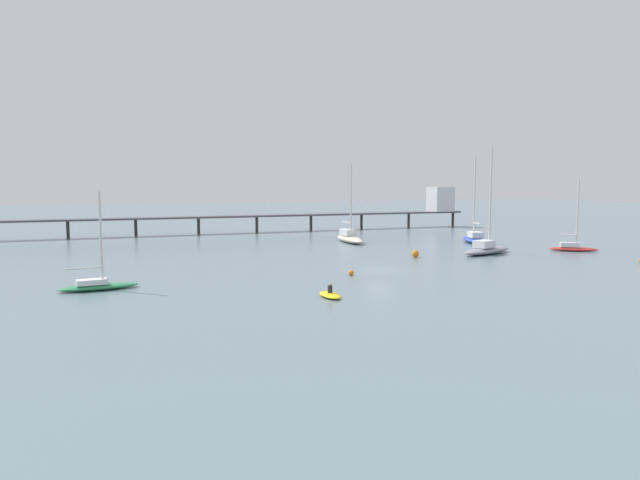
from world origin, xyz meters
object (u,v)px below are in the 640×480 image
at_px(sailboat_green, 97,284).
at_px(mooring_buoy_outer, 351,273).
at_px(sailboat_gray, 487,248).
at_px(mooring_buoy_mid, 415,254).
at_px(sailboat_red, 573,246).
at_px(sailboat_blue, 474,238).
at_px(dinghy_yellow, 330,295).
at_px(pier, 358,207).
at_px(sailboat_cream, 349,237).

xyz_separation_m(sailboat_green, mooring_buoy_outer, (22.47, -0.89, -0.25)).
bearing_deg(sailboat_gray, mooring_buoy_mid, 177.18).
relative_size(sailboat_red, sailboat_blue, 0.73).
bearing_deg(dinghy_yellow, sailboat_blue, 40.00).
xyz_separation_m(sailboat_red, mooring_buoy_outer, (-34.60, -7.31, -0.35)).
bearing_deg(mooring_buoy_outer, sailboat_green, 177.73).
height_order(sailboat_gray, sailboat_green, sailboat_gray).
height_order(sailboat_blue, dinghy_yellow, sailboat_blue).
bearing_deg(pier, sailboat_gray, -91.97).
height_order(pier, sailboat_red, sailboat_red).
xyz_separation_m(pier, sailboat_cream, (-11.39, -21.33, -3.39)).
bearing_deg(mooring_buoy_mid, pier, 74.27).
bearing_deg(sailboat_cream, sailboat_blue, -24.14).
distance_m(sailboat_cream, sailboat_green, 44.07).
bearing_deg(mooring_buoy_mid, sailboat_red, -5.44).
bearing_deg(dinghy_yellow, sailboat_green, 149.52).
distance_m(sailboat_green, sailboat_blue, 55.08).
bearing_deg(pier, sailboat_blue, -79.66).
relative_size(sailboat_gray, sailboat_green, 1.63).
relative_size(sailboat_cream, sailboat_blue, 0.92).
bearing_deg(mooring_buoy_mid, sailboat_gray, -2.82).
distance_m(dinghy_yellow, mooring_buoy_outer, 10.65).
xyz_separation_m(dinghy_yellow, mooring_buoy_outer, (5.84, 8.90, 0.06)).
distance_m(sailboat_blue, mooring_buoy_mid, 19.76).
xyz_separation_m(sailboat_blue, mooring_buoy_mid, (-16.44, -10.96, -0.31)).
height_order(sailboat_green, mooring_buoy_outer, sailboat_green).
distance_m(sailboat_gray, dinghy_yellow, 33.40).
xyz_separation_m(sailboat_cream, sailboat_blue, (16.64, -7.46, -0.05)).
bearing_deg(pier, sailboat_cream, -118.10).
height_order(sailboat_green, dinghy_yellow, sailboat_green).
height_order(sailboat_blue, mooring_buoy_mid, sailboat_blue).
bearing_deg(sailboat_cream, mooring_buoy_mid, -89.39).
distance_m(sailboat_cream, mooring_buoy_outer, 30.47).
height_order(sailboat_cream, sailboat_gray, sailboat_gray).
height_order(sailboat_cream, mooring_buoy_mid, sailboat_cream).
bearing_deg(sailboat_red, pier, 104.48).
xyz_separation_m(sailboat_cream, sailboat_gray, (10.00, -18.90, -0.04)).
height_order(pier, mooring_buoy_mid, pier).
xyz_separation_m(sailboat_gray, mooring_buoy_mid, (-9.81, 0.48, -0.32)).
xyz_separation_m(sailboat_blue, mooring_buoy_outer, (-29.05, -20.37, -0.48)).
xyz_separation_m(sailboat_cream, sailboat_green, (-34.88, -26.93, -0.29)).
bearing_deg(sailboat_blue, dinghy_yellow, -140.00).
distance_m(sailboat_cream, sailboat_blue, 18.23).
xyz_separation_m(sailboat_gray, sailboat_green, (-44.88, -8.03, -0.25)).
xyz_separation_m(sailboat_cream, dinghy_yellow, (-18.25, -36.73, -0.60)).
distance_m(sailboat_cream, sailboat_gray, 21.38).
bearing_deg(mooring_buoy_outer, pier, 64.17).
distance_m(sailboat_green, mooring_buoy_outer, 22.49).
bearing_deg(sailboat_gray, sailboat_cream, 117.88).
xyz_separation_m(sailboat_blue, dinghy_yellow, (-34.88, -29.27, -0.54)).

